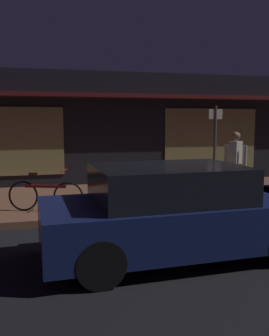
{
  "coord_description": "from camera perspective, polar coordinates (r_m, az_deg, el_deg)",
  "views": [
    {
      "loc": [
        -2.2,
        -6.27,
        2.08
      ],
      "look_at": [
        -0.05,
        2.4,
        0.95
      ],
      "focal_mm": 39.44,
      "sensor_mm": 36.0,
      "label": 1
    }
  ],
  "objects": [
    {
      "name": "person_bystander",
      "position": [
        9.81,
        15.28,
        0.8
      ],
      "size": [
        0.44,
        0.54,
        1.67
      ],
      "color": "#28232D",
      "rests_on": "sidewalk_slab"
    },
    {
      "name": "ground_plane",
      "position": [
        6.96,
        5.25,
        -10.19
      ],
      "size": [
        60.0,
        60.0,
        0.0
      ],
      "primitive_type": "plane",
      "color": "black"
    },
    {
      "name": "motorcycle",
      "position": [
        8.31,
        0.97,
        -2.71
      ],
      "size": [
        1.66,
        0.73,
        0.97
      ],
      "color": "black",
      "rests_on": "sidewalk_slab"
    },
    {
      "name": "storefront_building",
      "position": [
        12.85,
        -4.09,
        5.96
      ],
      "size": [
        18.0,
        3.3,
        3.6
      ],
      "color": "black",
      "rests_on": "ground_plane"
    },
    {
      "name": "bicycle_parked",
      "position": [
        8.16,
        -13.6,
        -4.1
      ],
      "size": [
        1.58,
        0.64,
        0.91
      ],
      "color": "black",
      "rests_on": "sidewalk_slab"
    },
    {
      "name": "sign_post",
      "position": [
        11.53,
        12.32,
        4.21
      ],
      "size": [
        0.44,
        0.09,
        2.4
      ],
      "color": "#47474C",
      "rests_on": "sidewalk_slab"
    },
    {
      "name": "parked_car_far",
      "position": [
        5.71,
        6.18,
        -6.76
      ],
      "size": [
        4.17,
        1.92,
        1.42
      ],
      "color": "black",
      "rests_on": "ground_plane"
    },
    {
      "name": "sidewalk_slab",
      "position": [
        9.74,
        -0.56,
        -4.68
      ],
      "size": [
        18.0,
        4.0,
        0.15
      ],
      "primitive_type": "cube",
      "color": "brown",
      "rests_on": "ground_plane"
    }
  ]
}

